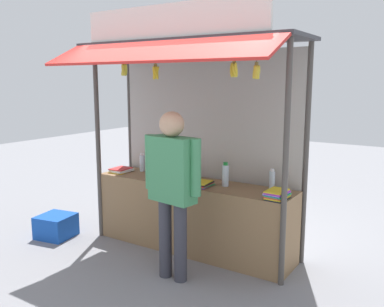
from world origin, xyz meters
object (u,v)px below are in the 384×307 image
Objects in this scene: banana_bunch_inner_right at (124,69)px; banana_bunch_inner_left at (234,69)px; water_bottle_mid_right at (225,175)px; water_bottle_front_right at (272,180)px; magazine_stack_right at (277,195)px; banana_bunch_leftmost at (156,72)px; banana_bunch_rightmost at (256,72)px; water_bottle_center at (154,161)px; vendor_person at (172,181)px; plastic_crate at (56,226)px; magazine_stack_back_right at (200,184)px; water_bottle_back_left at (175,169)px; water_bottle_rear_center at (142,163)px; magazine_stack_far_right at (121,170)px.

banana_bunch_inner_left is (1.44, -0.00, -0.02)m from banana_bunch_inner_right.
water_bottle_front_right is at bearing 18.23° from water_bottle_mid_right.
water_bottle_front_right is 0.82× the size of banana_bunch_inner_left.
banana_bunch_leftmost reaches higher than magazine_stack_right.
banana_bunch_inner_right reaches higher than water_bottle_front_right.
banana_bunch_rightmost is (0.55, -0.43, 1.17)m from water_bottle_mid_right.
banana_bunch_inner_right is 1.69m from banana_bunch_rightmost.
banana_bunch_inner_left reaches higher than water_bottle_mid_right.
magazine_stack_right is (0.71, -0.19, -0.08)m from water_bottle_mid_right.
magazine_stack_right is at bearing -10.32° from water_bottle_center.
banana_bunch_leftmost is 0.17× the size of vendor_person.
vendor_person is 2.21m from plastic_crate.
magazine_stack_back_right is 0.94× the size of banana_bunch_leftmost.
banana_bunch_leftmost is 1.00× the size of banana_bunch_rightmost.
banana_bunch_rightmost is 1.06× the size of banana_bunch_inner_left.
banana_bunch_inner_left is at bearing -0.05° from banana_bunch_leftmost.
banana_bunch_rightmost is at bearing -19.54° from water_bottle_back_left.
water_bottle_front_right is at bearing 1.93° from water_bottle_rear_center.
water_bottle_mid_right is at bearing 34.36° from magazine_stack_back_right.
water_bottle_mid_right is 1.08× the size of banana_bunch_inner_right.
magazine_stack_far_right is 2.47m from banana_bunch_rightmost.
water_bottle_rear_center reaches higher than plastic_crate.
banana_bunch_leftmost is at bearing -170.33° from magazine_stack_right.
water_bottle_front_right is at bearing 23.93° from magazine_stack_back_right.
water_bottle_mid_right is 0.66× the size of plastic_crate.
magazine_stack_far_right is 2.28m from banana_bunch_inner_left.
banana_bunch_leftmost is at bearing -148.77° from magazine_stack_back_right.
magazine_stack_far_right is 0.69× the size of plastic_crate.
plastic_crate is at bearing -170.12° from magazine_stack_right.
banana_bunch_inner_right reaches higher than water_bottle_rear_center.
water_bottle_front_right is at bearing 26.70° from banana_bunch_leftmost.
banana_bunch_rightmost reaches higher than water_bottle_mid_right.
water_bottle_back_left is 0.53m from magazine_stack_back_right.
water_bottle_back_left is 1.80m from banana_bunch_rightmost.
banana_bunch_leftmost is at bearing -49.31° from water_bottle_center.
water_bottle_center is 1.10× the size of banana_bunch_inner_left.
banana_bunch_inner_left is at bearing 6.13° from plastic_crate.
water_bottle_mid_right is 1.30m from banana_bunch_inner_left.
banana_bunch_rightmost is at bearing -143.85° from vendor_person.
magazine_stack_far_right is (-0.20, -0.20, -0.09)m from water_bottle_rear_center.
water_bottle_back_left is 1.46m from magazine_stack_right.
banana_bunch_leftmost is (0.06, -0.45, 1.19)m from water_bottle_back_left.
banana_bunch_inner_left is 0.16× the size of vendor_person.
water_bottle_front_right is 0.83× the size of water_bottle_mid_right.
banana_bunch_inner_left is (1.64, -0.53, 1.21)m from water_bottle_rear_center.
magazine_stack_back_right is 1.09× the size of banana_bunch_inner_right.
water_bottle_center is at bearing -179.48° from water_bottle_front_right.
banana_bunch_rightmost is 1.37m from vendor_person.
magazine_stack_back_right is 2.14m from plastic_crate.
banana_bunch_inner_left is 3.23m from plastic_crate.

